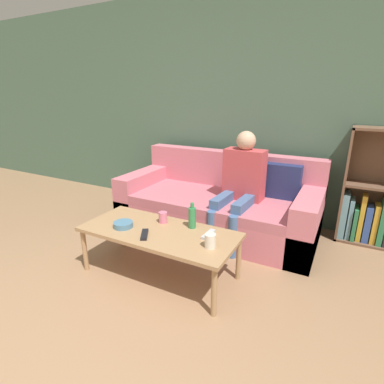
# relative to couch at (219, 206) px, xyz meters

# --- Properties ---
(wall_back) EXTENTS (12.00, 0.06, 2.60)m
(wall_back) POSITION_rel_couch_xyz_m (-0.04, 0.59, 1.03)
(wall_back) COLOR #4C6B56
(wall_back) RESTS_ON ground_plane
(couch) EXTENTS (2.12, 0.95, 0.82)m
(couch) POSITION_rel_couch_xyz_m (0.00, 0.00, 0.00)
(couch) COLOR #D1707F
(couch) RESTS_ON ground_plane
(bookshelf) EXTENTS (0.58, 0.28, 1.16)m
(bookshelf) POSITION_rel_couch_xyz_m (1.47, 0.43, 0.16)
(bookshelf) COLOR brown
(bookshelf) RESTS_ON ground_plane
(coffee_table) EXTENTS (1.29, 0.57, 0.41)m
(coffee_table) POSITION_rel_couch_xyz_m (-0.08, -1.07, 0.10)
(coffee_table) COLOR #A87F56
(coffee_table) RESTS_ON ground_plane
(person_adult) EXTENTS (0.42, 0.66, 1.11)m
(person_adult) POSITION_rel_couch_xyz_m (0.27, -0.09, 0.36)
(person_adult) COLOR #476693
(person_adult) RESTS_ON ground_plane
(cup_near) EXTENTS (0.08, 0.08, 0.11)m
(cup_near) POSITION_rel_couch_xyz_m (0.41, -1.13, 0.19)
(cup_near) COLOR silver
(cup_near) RESTS_ON coffee_table
(cup_far) EXTENTS (0.07, 0.07, 0.10)m
(cup_far) POSITION_rel_couch_xyz_m (-0.13, -0.92, 0.18)
(cup_far) COLOR pink
(cup_far) RESTS_ON coffee_table
(tv_remote_0) EXTENTS (0.05, 0.17, 0.02)m
(tv_remote_0) POSITION_rel_couch_xyz_m (0.32, -0.96, 0.15)
(tv_remote_0) COLOR #B7B7BC
(tv_remote_0) RESTS_ON coffee_table
(tv_remote_1) EXTENTS (0.13, 0.17, 0.02)m
(tv_remote_1) POSITION_rel_couch_xyz_m (-0.12, -1.20, 0.15)
(tv_remote_1) COLOR black
(tv_remote_1) RESTS_ON coffee_table
(snack_bowl) EXTENTS (0.16, 0.16, 0.05)m
(snack_bowl) POSITION_rel_couch_xyz_m (-0.37, -1.15, 0.16)
(snack_bowl) COLOR teal
(snack_bowl) RESTS_ON coffee_table
(bottle) EXTENTS (0.06, 0.06, 0.22)m
(bottle) POSITION_rel_couch_xyz_m (0.14, -0.89, 0.23)
(bottle) COLOR #33844C
(bottle) RESTS_ON coffee_table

